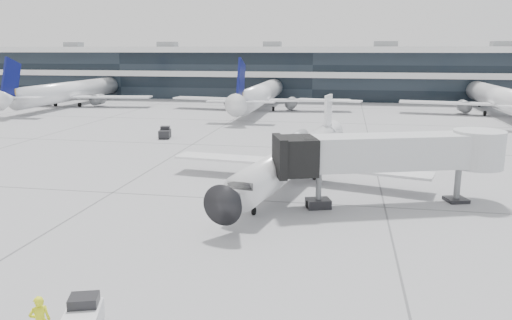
# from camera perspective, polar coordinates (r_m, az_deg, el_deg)

# --- Properties ---
(ground) EXTENTS (220.00, 220.00, 0.00)m
(ground) POSITION_cam_1_polar(r_m,az_deg,el_deg) (36.00, -1.62, -4.56)
(ground) COLOR gray
(ground) RESTS_ON ground
(terminal) EXTENTS (170.00, 22.00, 10.00)m
(terminal) POSITION_cam_1_polar(r_m,az_deg,el_deg) (116.02, 6.85, 9.65)
(terminal) COLOR black
(terminal) RESTS_ON ground
(bg_jet_left) EXTENTS (32.00, 40.00, 9.60)m
(bg_jet_left) POSITION_cam_1_polar(r_m,az_deg,el_deg) (103.41, -20.16, 5.87)
(bg_jet_left) COLOR white
(bg_jet_left) RESTS_ON ground
(bg_jet_center) EXTENTS (32.00, 40.00, 9.60)m
(bg_jet_center) POSITION_cam_1_polar(r_m,az_deg,el_deg) (90.57, 0.61, 5.79)
(bg_jet_center) COLOR white
(bg_jet_center) RESTS_ON ground
(bg_jet_right) EXTENTS (32.00, 40.00, 9.60)m
(bg_jet_right) POSITION_cam_1_polar(r_m,az_deg,el_deg) (92.69, 25.87, 4.70)
(bg_jet_right) COLOR white
(bg_jet_right) RESTS_ON ground
(regional_jet) EXTENTS (21.36, 26.62, 6.18)m
(regional_jet) POSITION_cam_1_polar(r_m,az_deg,el_deg) (40.65, 4.59, 0.46)
(regional_jet) COLOR white
(regional_jet) RESTS_ON ground
(jet_bridge) EXTENTS (15.51, 7.50, 5.09)m
(jet_bridge) POSITION_cam_1_polar(r_m,az_deg,el_deg) (35.48, 16.25, 0.86)
(jet_bridge) COLOR #A7AAAB
(jet_bridge) RESTS_ON ground
(baggage_tug) EXTENTS (1.87, 2.43, 1.37)m
(baggage_tug) POSITION_cam_1_polar(r_m,az_deg,el_deg) (20.78, -19.20, -16.84)
(baggage_tug) COLOR silver
(baggage_tug) RESTS_ON ground
(traffic_cone) EXTENTS (0.35, 0.35, 0.51)m
(traffic_cone) POSITION_cam_1_polar(r_m,az_deg,el_deg) (40.84, -0.49, -2.14)
(traffic_cone) COLOR #E8550C
(traffic_cone) RESTS_ON ground
(far_tug) EXTENTS (1.72, 2.41, 1.39)m
(far_tug) POSITION_cam_1_polar(r_m,az_deg,el_deg) (61.98, -10.37, 3.06)
(far_tug) COLOR black
(far_tug) RESTS_ON ground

